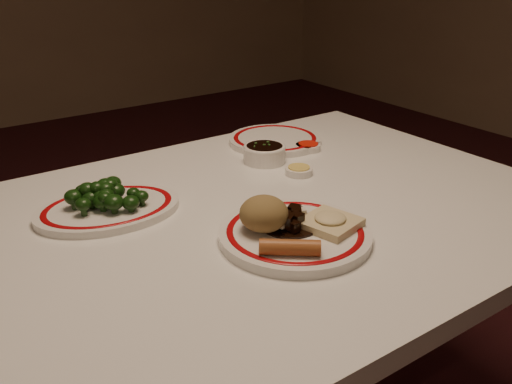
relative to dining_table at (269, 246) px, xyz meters
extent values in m
cube|color=white|center=(0.00, 0.00, 0.07)|extent=(1.20, 0.90, 0.04)
cylinder|color=black|center=(0.54, 0.39, -0.30)|extent=(0.06, 0.06, 0.71)
cylinder|color=white|center=(-0.05, -0.14, 0.10)|extent=(0.30, 0.30, 0.02)
torus|color=#9C080C|center=(-0.05, -0.14, 0.11)|extent=(0.26, 0.26, 0.00)
ellipsoid|color=olive|center=(-0.09, -0.10, 0.14)|extent=(0.09, 0.09, 0.06)
cylinder|color=#A55A28|center=(-0.11, -0.20, 0.12)|extent=(0.10, 0.08, 0.03)
cube|color=beige|center=(0.01, -0.16, 0.12)|extent=(0.11, 0.11, 0.01)
ellipsoid|color=beige|center=(0.01, -0.16, 0.13)|extent=(0.06, 0.06, 0.02)
cylinder|color=black|center=(-0.04, -0.12, 0.11)|extent=(0.11, 0.11, 0.00)
cube|color=black|center=(0.00, -0.09, 0.12)|extent=(0.02, 0.02, 0.02)
cube|color=black|center=(-0.03, -0.12, 0.13)|extent=(0.03, 0.03, 0.02)
cube|color=black|center=(-0.04, -0.12, 0.12)|extent=(0.03, 0.03, 0.02)
cube|color=black|center=(-0.05, -0.08, 0.12)|extent=(0.02, 0.02, 0.02)
cube|color=black|center=(-0.01, -0.09, 0.12)|extent=(0.03, 0.03, 0.02)
cube|color=black|center=(-0.05, -0.10, 0.12)|extent=(0.03, 0.03, 0.02)
cube|color=black|center=(-0.05, -0.10, 0.12)|extent=(0.02, 0.02, 0.02)
cube|color=black|center=(-0.04, -0.11, 0.12)|extent=(0.02, 0.02, 0.02)
cube|color=black|center=(-0.03, -0.12, 0.13)|extent=(0.02, 0.02, 0.02)
cube|color=black|center=(-0.04, -0.13, 0.13)|extent=(0.03, 0.03, 0.02)
cube|color=black|center=(-0.06, -0.13, 0.13)|extent=(0.03, 0.03, 0.02)
cube|color=black|center=(-0.05, -0.15, 0.12)|extent=(0.02, 0.02, 0.02)
cube|color=beige|center=(-0.01, -0.11, 0.13)|extent=(0.02, 0.02, 0.01)
cube|color=beige|center=(-0.07, -0.13, 0.13)|extent=(0.02, 0.02, 0.01)
cube|color=beige|center=(-0.04, -0.07, 0.13)|extent=(0.02, 0.02, 0.01)
torus|color=#9C080C|center=(-0.28, 0.16, 0.11)|extent=(0.28, 0.28, 0.00)
cylinder|color=#23471C|center=(-0.28, 0.16, 0.11)|extent=(0.01, 0.01, 0.01)
ellipsoid|color=#12350D|center=(-0.28, 0.16, 0.13)|extent=(0.03, 0.03, 0.03)
cylinder|color=#23471C|center=(-0.30, 0.17, 0.11)|extent=(0.01, 0.01, 0.01)
ellipsoid|color=#12350D|center=(-0.30, 0.17, 0.13)|extent=(0.03, 0.03, 0.03)
cylinder|color=#23471C|center=(-0.28, 0.12, 0.11)|extent=(0.01, 0.01, 0.01)
ellipsoid|color=#12350D|center=(-0.28, 0.12, 0.13)|extent=(0.04, 0.04, 0.03)
cylinder|color=#23471C|center=(-0.25, 0.11, 0.11)|extent=(0.01, 0.01, 0.01)
ellipsoid|color=#12350D|center=(-0.25, 0.11, 0.13)|extent=(0.03, 0.03, 0.03)
cylinder|color=#23471C|center=(-0.25, 0.20, 0.11)|extent=(0.01, 0.01, 0.02)
ellipsoid|color=#12350D|center=(-0.25, 0.20, 0.13)|extent=(0.04, 0.04, 0.03)
cylinder|color=#23471C|center=(-0.31, 0.20, 0.11)|extent=(0.01, 0.01, 0.01)
ellipsoid|color=#12350D|center=(-0.31, 0.20, 0.13)|extent=(0.04, 0.04, 0.03)
cylinder|color=#23471C|center=(-0.27, 0.16, 0.11)|extent=(0.01, 0.01, 0.01)
ellipsoid|color=#12350D|center=(-0.27, 0.16, 0.13)|extent=(0.04, 0.04, 0.03)
cylinder|color=#23471C|center=(-0.28, 0.16, 0.11)|extent=(0.01, 0.01, 0.01)
ellipsoid|color=#12350D|center=(-0.28, 0.16, 0.13)|extent=(0.04, 0.04, 0.03)
cylinder|color=#23471C|center=(-0.27, 0.20, 0.11)|extent=(0.01, 0.01, 0.01)
ellipsoid|color=#12350D|center=(-0.27, 0.20, 0.13)|extent=(0.04, 0.04, 0.03)
cylinder|color=#23471C|center=(-0.32, 0.20, 0.11)|extent=(0.01, 0.01, 0.01)
ellipsoid|color=#12350D|center=(-0.32, 0.20, 0.13)|extent=(0.03, 0.03, 0.02)
cylinder|color=#23471C|center=(-0.30, 0.17, 0.11)|extent=(0.01, 0.01, 0.01)
ellipsoid|color=#12350D|center=(-0.30, 0.17, 0.12)|extent=(0.03, 0.03, 0.02)
cylinder|color=#23471C|center=(-0.33, 0.14, 0.11)|extent=(0.01, 0.01, 0.01)
ellipsoid|color=#12350D|center=(-0.33, 0.14, 0.13)|extent=(0.03, 0.03, 0.02)
cylinder|color=#23471C|center=(-0.26, 0.18, 0.11)|extent=(0.01, 0.01, 0.01)
ellipsoid|color=#12350D|center=(-0.26, 0.18, 0.13)|extent=(0.03, 0.03, 0.02)
cylinder|color=#23471C|center=(-0.22, 0.12, 0.11)|extent=(0.01, 0.01, 0.01)
ellipsoid|color=#12350D|center=(-0.22, 0.12, 0.13)|extent=(0.03, 0.03, 0.02)
cylinder|color=#23471C|center=(-0.29, 0.16, 0.11)|extent=(0.01, 0.01, 0.02)
ellipsoid|color=#12350D|center=(-0.29, 0.16, 0.13)|extent=(0.03, 0.03, 0.03)
cylinder|color=#23471C|center=(-0.33, 0.18, 0.11)|extent=(0.01, 0.01, 0.01)
ellipsoid|color=#12350D|center=(-0.33, 0.18, 0.13)|extent=(0.04, 0.04, 0.03)
cylinder|color=#23471C|center=(-0.25, 0.17, 0.11)|extent=(0.01, 0.01, 0.01)
ellipsoid|color=#12350D|center=(-0.25, 0.17, 0.13)|extent=(0.04, 0.04, 0.03)
cylinder|color=#23471C|center=(-0.28, 0.17, 0.11)|extent=(0.01, 0.01, 0.01)
ellipsoid|color=#12350D|center=(-0.28, 0.17, 0.13)|extent=(0.03, 0.03, 0.02)
cylinder|color=#23471C|center=(-0.29, 0.14, 0.11)|extent=(0.01, 0.01, 0.01)
ellipsoid|color=#12350D|center=(-0.29, 0.14, 0.13)|extent=(0.04, 0.04, 0.03)
cylinder|color=#23471C|center=(-0.23, 0.14, 0.11)|extent=(0.01, 0.01, 0.01)
ellipsoid|color=#12350D|center=(-0.23, 0.14, 0.13)|extent=(0.03, 0.03, 0.02)
ellipsoid|color=#12350D|center=(-0.27, 0.18, 0.14)|extent=(0.04, 0.04, 0.03)
ellipsoid|color=#12350D|center=(-0.27, 0.16, 0.14)|extent=(0.03, 0.03, 0.02)
ellipsoid|color=#12350D|center=(-0.28, 0.15, 0.14)|extent=(0.03, 0.03, 0.03)
ellipsoid|color=#12350D|center=(-0.29, 0.14, 0.14)|extent=(0.03, 0.03, 0.02)
ellipsoid|color=#12350D|center=(-0.29, 0.17, 0.15)|extent=(0.03, 0.03, 0.02)
ellipsoid|color=#12350D|center=(-0.26, 0.18, 0.14)|extent=(0.03, 0.03, 0.02)
ellipsoid|color=#12350D|center=(-0.28, 0.19, 0.14)|extent=(0.03, 0.03, 0.03)
ellipsoid|color=#12350D|center=(-0.28, 0.16, 0.14)|extent=(0.03, 0.03, 0.02)
ellipsoid|color=#12350D|center=(-0.31, 0.18, 0.14)|extent=(0.03, 0.03, 0.03)
cylinder|color=white|center=(0.14, 0.21, 0.11)|extent=(0.10, 0.10, 0.04)
cylinder|color=black|center=(0.14, 0.21, 0.13)|extent=(0.09, 0.09, 0.00)
cylinder|color=white|center=(0.28, 0.22, 0.10)|extent=(0.06, 0.06, 0.02)
cylinder|color=red|center=(0.28, 0.22, 0.11)|extent=(0.05, 0.05, 0.00)
cylinder|color=white|center=(0.16, 0.10, 0.10)|extent=(0.06, 0.06, 0.02)
cylinder|color=#E9CD60|center=(0.16, 0.10, 0.11)|extent=(0.05, 0.05, 0.00)
cylinder|color=white|center=(0.25, 0.31, 0.10)|extent=(0.30, 0.30, 0.02)
torus|color=#9C080C|center=(0.25, 0.31, 0.11)|extent=(0.26, 0.26, 0.00)
camera|label=1|loc=(-0.62, -0.83, 0.58)|focal=40.00mm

